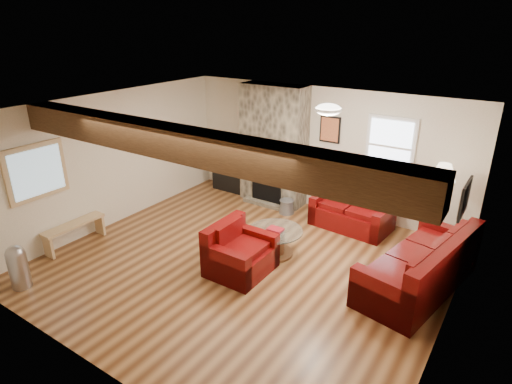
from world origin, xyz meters
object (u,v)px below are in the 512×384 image
(armchair_red, at_px, (241,249))
(floor_lamp, at_px, (443,177))
(sofa_three, at_px, (419,262))
(loveseat, at_px, (352,209))
(tv_cabinet, at_px, (234,180))
(coffee_table, at_px, (275,242))
(television, at_px, (234,160))

(armchair_red, distance_m, floor_lamp, 3.47)
(sofa_three, distance_m, floor_lamp, 1.59)
(loveseat, relative_size, tv_cabinet, 1.47)
(coffee_table, distance_m, floor_lamp, 2.93)
(tv_cabinet, bearing_deg, armchair_red, -51.85)
(armchair_red, bearing_deg, coffee_table, -12.59)
(tv_cabinet, distance_m, television, 0.48)
(television, xyz_separation_m, floor_lamp, (4.47, -0.32, 0.60))
(armchair_red, height_order, tv_cabinet, armchair_red)
(armchair_red, bearing_deg, television, 37.96)
(sofa_three, relative_size, coffee_table, 2.42)
(sofa_three, bearing_deg, tv_cabinet, -98.84)
(loveseat, xyz_separation_m, floor_lamp, (1.48, -0.02, 0.94))
(coffee_table, relative_size, floor_lamp, 0.60)
(sofa_three, distance_m, coffee_table, 2.27)
(loveseat, relative_size, coffee_table, 1.56)
(loveseat, xyz_separation_m, coffee_table, (-0.68, -1.67, -0.16))
(television, height_order, floor_lamp, floor_lamp)
(tv_cabinet, bearing_deg, coffee_table, -40.55)
(sofa_three, xyz_separation_m, television, (-4.55, 1.64, 0.29))
(coffee_table, bearing_deg, tv_cabinet, 139.45)
(armchair_red, relative_size, floor_lamp, 0.62)
(loveseat, relative_size, television, 1.74)
(loveseat, bearing_deg, tv_cabinet, 178.99)
(coffee_table, height_order, tv_cabinet, tv_cabinet)
(coffee_table, height_order, floor_lamp, floor_lamp)
(tv_cabinet, relative_size, floor_lamp, 0.63)
(television, bearing_deg, loveseat, -5.73)
(tv_cabinet, bearing_deg, loveseat, -5.73)
(armchair_red, height_order, television, television)
(armchair_red, distance_m, tv_cabinet, 3.47)
(armchair_red, bearing_deg, tv_cabinet, 37.96)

